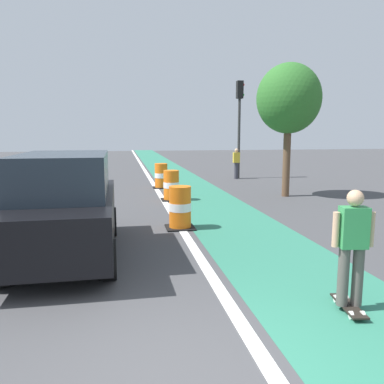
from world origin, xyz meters
TOP-DOWN VIEW (x-y plane):
  - bike_lane_strip at (2.40, 12.00)m, footprint 2.50×80.00m
  - lane_divider_stripe at (0.90, 12.00)m, footprint 0.20×80.00m
  - skateboarder_on_lane at (2.48, 1.25)m, footprint 0.56×0.82m
  - parked_suv_nearest at (-1.67, 4.44)m, footprint 1.96×4.62m
  - traffic_barrel_front at (0.88, 6.30)m, footprint 0.73×0.73m
  - traffic_barrel_mid at (1.18, 10.54)m, footprint 0.73×0.73m
  - traffic_barrel_back at (1.14, 13.77)m, footprint 0.73×0.73m
  - traffic_light_corner at (5.61, 16.77)m, footprint 0.41×0.32m
  - pedestrian_crossing at (5.41, 16.54)m, footprint 0.34×0.20m
  - street_tree_sidewalk at (5.64, 10.66)m, footprint 2.40×2.40m

SIDE VIEW (x-z plane):
  - bike_lane_strip at x=2.40m, z-range 0.00..0.01m
  - lane_divider_stripe at x=0.90m, z-range 0.00..0.01m
  - traffic_barrel_front at x=0.88m, z-range -0.01..1.08m
  - traffic_barrel_mid at x=1.18m, z-range -0.01..1.08m
  - traffic_barrel_back at x=1.14m, z-range -0.01..1.08m
  - pedestrian_crossing at x=5.41m, z-range 0.06..1.67m
  - skateboarder_on_lane at x=2.48m, z-range 0.07..1.76m
  - parked_suv_nearest at x=-1.67m, z-range 0.02..2.06m
  - traffic_light_corner at x=5.61m, z-range 0.95..6.05m
  - street_tree_sidewalk at x=5.64m, z-range 1.17..6.17m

